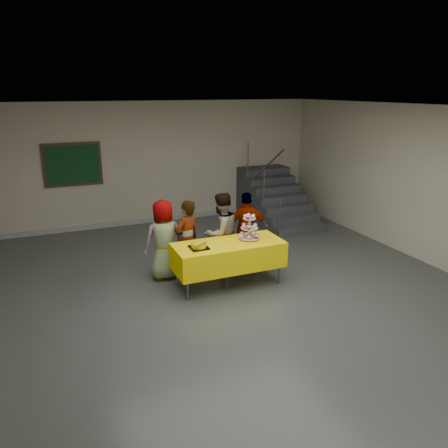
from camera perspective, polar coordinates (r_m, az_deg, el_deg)
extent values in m
plane|color=#4C514C|center=(7.02, 3.05, -10.55)|extent=(10.00, 10.00, 0.00)
cube|color=#C1B79C|center=(11.07, -8.17, 7.89)|extent=(8.00, 0.04, 3.00)
cube|color=#C1B79C|center=(8.92, 27.14, 3.89)|extent=(0.04, 10.00, 3.00)
cube|color=silver|center=(6.22, 3.51, 14.70)|extent=(8.00, 10.00, 0.04)
cube|color=#999999|center=(11.37, -7.84, 0.71)|extent=(7.90, 0.03, 0.12)
cylinder|color=#595960|center=(7.04, -4.82, -7.23)|extent=(0.04, 0.04, 0.73)
cylinder|color=#595960|center=(7.67, 7.25, -5.18)|extent=(0.04, 0.04, 0.73)
cylinder|color=#595960|center=(7.55, -6.19, -5.52)|extent=(0.04, 0.04, 0.73)
cylinder|color=#595960|center=(8.14, 5.23, -3.76)|extent=(0.04, 0.04, 0.73)
cube|color=#595960|center=(7.42, 0.60, -2.71)|extent=(1.80, 0.70, 0.02)
cube|color=#FFDD05|center=(7.48, 0.59, -4.08)|extent=(1.88, 0.78, 0.44)
cylinder|color=silver|center=(7.62, 3.30, -1.92)|extent=(0.18, 0.18, 0.01)
cylinder|color=silver|center=(7.55, 3.32, -0.45)|extent=(0.02, 0.02, 0.42)
cylinder|color=silver|center=(7.61, 3.30, -1.74)|extent=(0.38, 0.38, 0.01)
cylinder|color=silver|center=(7.55, 3.32, -0.52)|extent=(0.30, 0.30, 0.01)
cylinder|color=silver|center=(7.50, 3.35, 0.72)|extent=(0.22, 0.22, 0.01)
cube|color=black|center=(7.18, -3.30, -3.10)|extent=(0.30, 0.30, 0.02)
cylinder|color=#FFC400|center=(7.17, -3.31, -2.77)|extent=(0.25, 0.25, 0.07)
ellipsoid|color=#FFC400|center=(7.15, -3.32, -2.50)|extent=(0.25, 0.25, 0.05)
ellipsoid|color=white|center=(7.13, -2.88, -2.42)|extent=(0.08, 0.08, 0.02)
cube|color=silver|center=(7.03, -3.12, -2.73)|extent=(0.30, 0.16, 0.04)
imported|color=slate|center=(7.79, -7.85, -2.05)|extent=(0.73, 0.50, 1.44)
imported|color=#5C5C66|center=(7.79, -4.81, -2.01)|extent=(0.61, 0.52, 1.42)
imported|color=slate|center=(7.98, -0.39, -1.18)|extent=(0.87, 0.77, 1.50)
imported|color=slate|center=(8.30, 3.01, -0.69)|extent=(0.91, 0.61, 1.43)
cube|color=#424447|center=(10.44, 9.93, -0.74)|extent=(1.30, 0.30, 0.18)
cube|color=#424447|center=(10.66, 9.10, 0.18)|extent=(1.30, 0.30, 0.36)
cube|color=#424447|center=(10.87, 8.30, 1.06)|extent=(1.30, 0.30, 0.54)
cube|color=#424447|center=(11.10, 7.53, 1.91)|extent=(1.30, 0.30, 0.72)
cube|color=#424447|center=(11.33, 6.79, 2.73)|extent=(1.30, 0.30, 0.90)
cube|color=#424447|center=(11.56, 6.08, 3.51)|extent=(1.30, 0.30, 1.08)
cube|color=#424447|center=(11.79, 5.40, 4.26)|extent=(1.30, 0.30, 1.26)
cube|color=#424447|center=(12.05, 4.73, 4.56)|extent=(1.30, 0.30, 1.26)
cylinder|color=#595960|center=(9.99, 7.28, 0.72)|extent=(0.04, 0.04, 0.90)
cylinder|color=#595960|center=(10.54, 5.23, 4.69)|extent=(0.04, 0.04, 0.90)
cylinder|color=#595960|center=(11.22, 3.15, 8.32)|extent=(0.04, 0.04, 0.90)
cylinder|color=#595960|center=(10.49, 5.17, 7.15)|extent=(0.04, 1.85, 1.20)
cube|color=#472B16|center=(10.70, -19.17, 7.34)|extent=(1.30, 0.04, 1.00)
cube|color=#144120|center=(10.68, -19.16, 7.32)|extent=(1.18, 0.02, 0.88)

